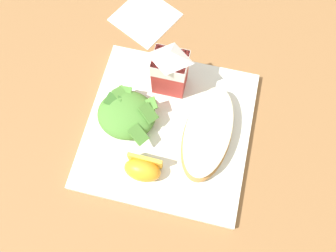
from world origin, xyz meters
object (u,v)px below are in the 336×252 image
at_px(green_salad_pile, 126,117).
at_px(milk_carton, 170,69).
at_px(orange_wedge_front, 143,169).
at_px(white_plate, 168,130).
at_px(paper_napkin, 145,17).
at_px(cheesy_pizza_bread, 207,135).

height_order(green_salad_pile, milk_carton, milk_carton).
xyz_separation_m(green_salad_pile, orange_wedge_front, (0.05, -0.08, -0.00)).
distance_m(white_plate, orange_wedge_front, 0.09).
bearing_deg(milk_carton, orange_wedge_front, -91.85).
xyz_separation_m(white_plate, paper_napkin, (-0.10, 0.23, -0.01)).
bearing_deg(green_salad_pile, cheesy_pizza_bread, 0.15).
distance_m(white_plate, milk_carton, 0.11).
relative_size(white_plate, paper_napkin, 2.55).
height_order(green_salad_pile, paper_napkin, green_salad_pile).
bearing_deg(green_salad_pile, paper_napkin, 97.26).
height_order(cheesy_pizza_bread, orange_wedge_front, orange_wedge_front).
bearing_deg(cheesy_pizza_bread, green_salad_pile, -179.85).
bearing_deg(orange_wedge_front, white_plate, 75.75).
distance_m(green_salad_pile, milk_carton, 0.11).
bearing_deg(white_plate, green_salad_pile, -176.54).
bearing_deg(orange_wedge_front, milk_carton, 88.15).
bearing_deg(white_plate, milk_carton, 101.13).
bearing_deg(milk_carton, cheesy_pizza_bread, -45.57).
height_order(white_plate, cheesy_pizza_bread, cheesy_pizza_bread).
distance_m(cheesy_pizza_bread, paper_napkin, 0.29).
bearing_deg(white_plate, paper_napkin, 114.06).
relative_size(white_plate, milk_carton, 2.55).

